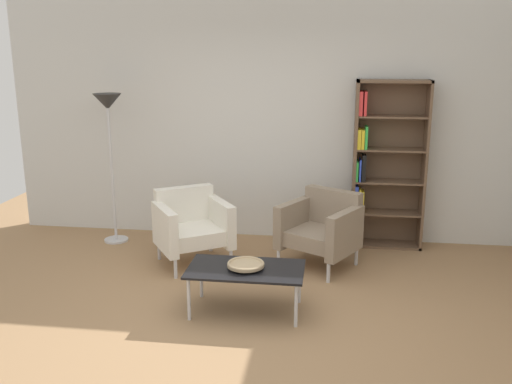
# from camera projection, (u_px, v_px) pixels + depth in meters

# --- Properties ---
(ground_plane) EXTENTS (8.32, 8.32, 0.00)m
(ground_plane) POSITION_uv_depth(u_px,v_px,m) (244.00, 330.00, 4.56)
(ground_plane) COLOR #9E7751
(plaster_back_panel) EXTENTS (6.40, 0.12, 2.90)m
(plaster_back_panel) POSITION_uv_depth(u_px,v_px,m) (276.00, 117.00, 6.56)
(plaster_back_panel) COLOR silver
(plaster_back_panel) RESTS_ON ground_plane
(bookshelf_tall) EXTENTS (0.80, 0.30, 1.90)m
(bookshelf_tall) POSITION_uv_depth(u_px,v_px,m) (383.00, 166.00, 6.33)
(bookshelf_tall) COLOR brown
(bookshelf_tall) RESTS_ON ground_plane
(coffee_table_low) EXTENTS (1.00, 0.56, 0.40)m
(coffee_table_low) POSITION_uv_depth(u_px,v_px,m) (246.00, 271.00, 4.81)
(coffee_table_low) COLOR black
(coffee_table_low) RESTS_ON ground_plane
(decorative_bowl) EXTENTS (0.32, 0.32, 0.05)m
(decorative_bowl) POSITION_uv_depth(u_px,v_px,m) (246.00, 264.00, 4.79)
(decorative_bowl) COLOR tan
(decorative_bowl) RESTS_ON coffee_table_low
(armchair_spare_guest) EXTENTS (0.93, 0.91, 0.78)m
(armchair_spare_guest) POSITION_uv_depth(u_px,v_px,m) (322.00, 227.00, 5.84)
(armchair_spare_guest) COLOR gray
(armchair_spare_guest) RESTS_ON ground_plane
(armchair_by_bookshelf) EXTENTS (0.94, 0.93, 0.78)m
(armchair_by_bookshelf) POSITION_uv_depth(u_px,v_px,m) (191.00, 225.00, 5.93)
(armchair_by_bookshelf) COLOR white
(armchair_by_bookshelf) RESTS_ON ground_plane
(floor_lamp_torchiere) EXTENTS (0.32, 0.32, 1.74)m
(floor_lamp_torchiere) POSITION_uv_depth(u_px,v_px,m) (109.00, 120.00, 6.33)
(floor_lamp_torchiere) COLOR silver
(floor_lamp_torchiere) RESTS_ON ground_plane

